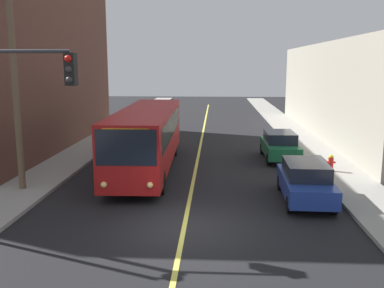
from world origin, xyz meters
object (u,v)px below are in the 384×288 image
at_px(parked_car_green, 280,145).
at_px(fire_hydrant, 331,163).
at_px(city_bus, 148,136).
at_px(traffic_signal_left_corner, 11,101).
at_px(parked_car_blue, 305,181).
at_px(utility_pole_near, 13,52).

bearing_deg(parked_car_green, fire_hydrant, -57.32).
distance_m(city_bus, traffic_signal_left_corner, 9.34).
distance_m(parked_car_blue, utility_pole_near, 13.04).
bearing_deg(traffic_signal_left_corner, fire_hydrant, 33.69).
distance_m(parked_car_blue, fire_hydrant, 4.97).
bearing_deg(parked_car_green, city_bus, -158.03).
bearing_deg(parked_car_green, utility_pole_near, -149.43).
relative_size(city_bus, fire_hydrant, 14.53).
distance_m(parked_car_blue, parked_car_green, 7.72).
relative_size(utility_pole_near, traffic_signal_left_corner, 1.76).
relative_size(parked_car_blue, utility_pole_near, 0.42).
xyz_separation_m(parked_car_blue, parked_car_green, (0.09, 7.72, 0.00)).
distance_m(parked_car_green, fire_hydrant, 3.89).
relative_size(city_bus, parked_car_blue, 2.74).
bearing_deg(parked_car_green, traffic_signal_left_corner, -131.62).
distance_m(utility_pole_near, traffic_signal_left_corner, 4.99).
relative_size(parked_car_green, utility_pole_near, 0.42).
height_order(city_bus, utility_pole_near, utility_pole_near).
distance_m(city_bus, parked_car_blue, 8.67).
relative_size(parked_car_blue, fire_hydrant, 5.30).
height_order(parked_car_blue, traffic_signal_left_corner, traffic_signal_left_corner).
relative_size(parked_car_blue, parked_car_green, 1.01).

